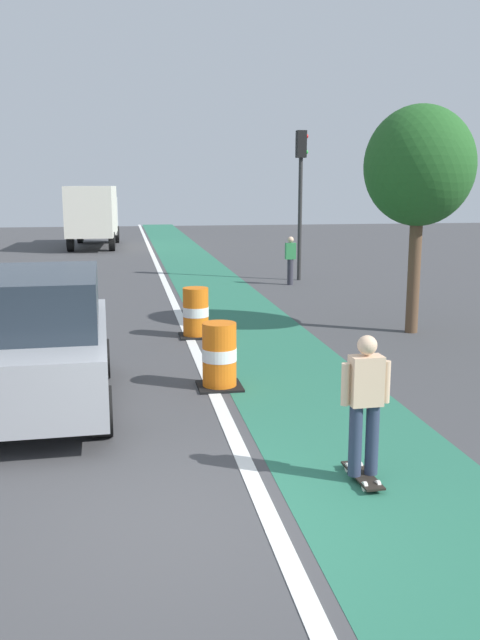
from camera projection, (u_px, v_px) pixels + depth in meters
The scene contains 11 objects.
ground_plane at pixel (179, 520), 6.81m from camera, with size 100.00×100.00×0.00m, color #424244.
bike_lane_strip at pixel (230, 306), 18.81m from camera, with size 2.50×80.00×0.01m, color #286B51.
lane_divider_stripe at pixel (176, 308), 18.56m from camera, with size 0.20×80.00×0.01m, color silver.
skateboarder_on_lane at pixel (365, 404), 7.55m from camera, with size 0.57×0.81×1.69m.
parked_suv_nearest at pixel (44, 340), 10.12m from camera, with size 2.02×4.65×2.04m.
traffic_barrel_front at pixel (219, 356), 11.18m from camera, with size 0.73×0.73×1.09m.
traffic_barrel_mid at pixel (196, 313), 14.95m from camera, with size 0.73×0.73×1.09m.
delivery_truck_down_block at pixel (94, 213), 36.26m from camera, with size 2.59×7.68×3.23m.
traffic_light_corner at pixel (301, 179), 23.33m from camera, with size 0.41×0.32×5.10m.
pedestrian_crossing at pixel (290, 259), 22.71m from camera, with size 0.34×0.20×1.61m.
street_tree_sidewalk at pixel (419, 167), 14.80m from camera, with size 2.40×2.40×5.00m.
Camera 1 is at (-0.46, -6.30, 3.29)m, focal length 38.28 mm.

